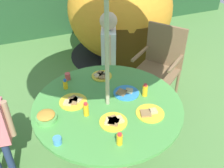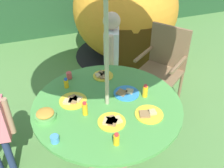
% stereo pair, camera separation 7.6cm
% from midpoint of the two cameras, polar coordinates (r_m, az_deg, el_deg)
% --- Properties ---
extents(ground_plane, '(10.00, 10.00, 0.02)m').
position_cam_midpoint_polar(ground_plane, '(2.88, -0.12, -16.02)').
color(ground_plane, '#548442').
extents(garden_table, '(1.38, 1.38, 0.74)m').
position_cam_midpoint_polar(garden_table, '(2.43, -0.14, -6.97)').
color(garden_table, tan).
rests_on(garden_table, ground_plane).
extents(wooden_chair, '(0.70, 0.71, 1.02)m').
position_cam_midpoint_polar(wooden_chair, '(3.38, 12.17, 4.74)').
color(wooden_chair, brown).
rests_on(wooden_chair, ground_plane).
extents(dome_tent, '(2.10, 2.10, 1.67)m').
position_cam_midpoint_polar(dome_tent, '(4.38, 3.53, 16.29)').
color(dome_tent, orange).
rests_on(dome_tent, ground_plane).
extents(child_in_white_shirt, '(0.29, 0.39, 1.24)m').
position_cam_midpoint_polar(child_in_white_shirt, '(3.20, 0.61, 8.31)').
color(child_in_white_shirt, brown).
rests_on(child_in_white_shirt, ground_plane).
extents(snack_bowl, '(0.18, 0.18, 0.08)m').
position_cam_midpoint_polar(snack_bowl, '(2.23, -13.82, -6.80)').
color(snack_bowl, '#66B259').
rests_on(snack_bowl, garden_table).
extents(plate_front_edge, '(0.26, 0.26, 0.03)m').
position_cam_midpoint_polar(plate_front_edge, '(2.38, -7.88, -3.68)').
color(plate_front_edge, yellow).
rests_on(plate_front_edge, garden_table).
extents(plate_near_right, '(0.25, 0.25, 0.03)m').
position_cam_midpoint_polar(plate_near_right, '(2.45, 4.06, -2.03)').
color(plate_near_right, '#338CD8').
rests_on(plate_near_right, garden_table).
extents(plate_center_front, '(0.25, 0.25, 0.03)m').
position_cam_midpoint_polar(plate_center_front, '(2.24, 9.22, -6.70)').
color(plate_center_front, yellow).
rests_on(plate_center_front, garden_table).
extents(plate_center_back, '(0.22, 0.22, 0.03)m').
position_cam_midpoint_polar(plate_center_back, '(2.70, -1.23, 1.97)').
color(plate_center_back, yellow).
rests_on(plate_center_back, garden_table).
extents(plate_back_edge, '(0.24, 0.24, 0.03)m').
position_cam_midpoint_polar(plate_back_edge, '(2.14, 0.98, -8.41)').
color(plate_back_edge, yellow).
rests_on(plate_back_edge, garden_table).
extents(juice_bottle_near_left, '(0.05, 0.05, 0.13)m').
position_cam_midpoint_polar(juice_bottle_near_left, '(2.19, -5.13, -5.59)').
color(juice_bottle_near_left, yellow).
rests_on(juice_bottle_near_left, garden_table).
extents(juice_bottle_far_left, '(0.05, 0.05, 0.10)m').
position_cam_midpoint_polar(juice_bottle_far_left, '(2.55, -9.44, 0.15)').
color(juice_bottle_far_left, yellow).
rests_on(juice_bottle_far_left, garden_table).
extents(juice_bottle_far_right, '(0.05, 0.05, 0.11)m').
position_cam_midpoint_polar(juice_bottle_far_right, '(1.95, 2.15, -12.37)').
color(juice_bottle_far_right, yellow).
rests_on(juice_bottle_far_right, garden_table).
extents(juice_bottle_mid_left, '(0.05, 0.05, 0.13)m').
position_cam_midpoint_polar(juice_bottle_mid_left, '(2.41, 8.38, -1.59)').
color(juice_bottle_mid_left, yellow).
rests_on(juice_bottle_mid_left, garden_table).
extents(cup_near, '(0.07, 0.07, 0.06)m').
position_cam_midpoint_polar(cup_near, '(2.02, -11.69, -12.05)').
color(cup_near, '#4C99D8').
rests_on(cup_near, garden_table).
extents(cup_far, '(0.06, 0.06, 0.07)m').
position_cam_midpoint_polar(cup_far, '(2.69, -8.85, 1.91)').
color(cup_far, '#E04C47').
rests_on(cup_far, garden_table).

